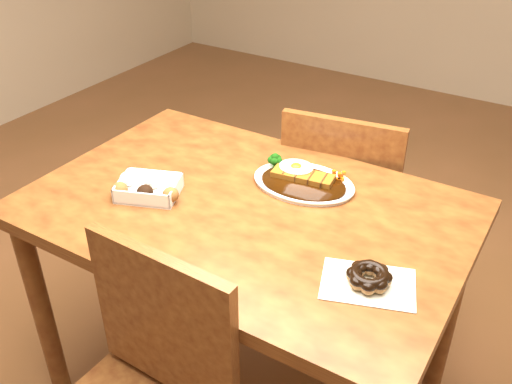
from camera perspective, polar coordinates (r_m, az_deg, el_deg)
The scene contains 5 objects.
table at distance 1.63m, azimuth -1.06°, elevation -4.21°, with size 1.20×0.80×0.75m.
chair_far at distance 2.09m, azimuth 8.82°, elevation -1.29°, with size 0.48×0.48×0.87m.
katsu_curry_plate at distance 1.67m, azimuth 4.67°, elevation 1.23°, with size 0.31×0.23×0.06m.
donut_box at distance 1.64m, azimuth -10.87°, elevation 0.43°, with size 0.21×0.18×0.05m.
pon_de_ring at distance 1.32m, azimuth 11.23°, elevation -8.36°, with size 0.25×0.21×0.04m.
Camera 1 is at (0.72, -1.10, 1.62)m, focal length 40.00 mm.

